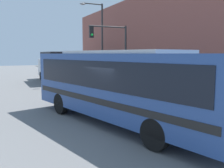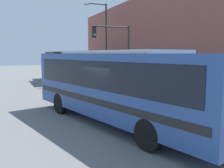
{
  "view_description": "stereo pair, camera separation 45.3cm",
  "coord_description": "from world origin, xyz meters",
  "px_view_note": "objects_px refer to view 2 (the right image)",
  "views": [
    {
      "loc": [
        -4.59,
        -9.23,
        3.03
      ],
      "look_at": [
        1.21,
        3.17,
        1.37
      ],
      "focal_mm": 40.0,
      "sensor_mm": 36.0,
      "label": 1
    },
    {
      "loc": [
        -4.18,
        -9.42,
        3.03
      ],
      "look_at": [
        1.21,
        3.17,
        1.37
      ],
      "focal_mm": 40.0,
      "sensor_mm": 36.0,
      "label": 2
    }
  ],
  "objects_px": {
    "city_bus": "(118,82)",
    "traffic_light_pole": "(116,45)",
    "parking_meter": "(121,76)",
    "delivery_truck": "(60,65)",
    "street_lamp": "(104,37)",
    "fire_hydrant": "(169,94)",
    "pedestrian_near_corner": "(129,76)"
  },
  "relations": [
    {
      "from": "delivery_truck",
      "to": "city_bus",
      "type": "bearing_deg",
      "value": -93.6
    },
    {
      "from": "parking_meter",
      "to": "street_lamp",
      "type": "bearing_deg",
      "value": 90.53
    },
    {
      "from": "pedestrian_near_corner",
      "to": "traffic_light_pole",
      "type": "bearing_deg",
      "value": -146.2
    },
    {
      "from": "city_bus",
      "to": "street_lamp",
      "type": "height_order",
      "value": "street_lamp"
    },
    {
      "from": "traffic_light_pole",
      "to": "street_lamp",
      "type": "bearing_deg",
      "value": 79.61
    },
    {
      "from": "parking_meter",
      "to": "street_lamp",
      "type": "relative_size",
      "value": 0.17
    },
    {
      "from": "traffic_light_pole",
      "to": "street_lamp",
      "type": "height_order",
      "value": "street_lamp"
    },
    {
      "from": "fire_hydrant",
      "to": "parking_meter",
      "type": "relative_size",
      "value": 0.6
    },
    {
      "from": "delivery_truck",
      "to": "pedestrian_near_corner",
      "type": "relative_size",
      "value": 4.45
    },
    {
      "from": "pedestrian_near_corner",
      "to": "street_lamp",
      "type": "bearing_deg",
      "value": 102.99
    },
    {
      "from": "delivery_truck",
      "to": "fire_hydrant",
      "type": "relative_size",
      "value": 10.09
    },
    {
      "from": "city_bus",
      "to": "delivery_truck",
      "type": "distance_m",
      "value": 18.13
    },
    {
      "from": "parking_meter",
      "to": "pedestrian_near_corner",
      "type": "relative_size",
      "value": 0.73
    },
    {
      "from": "parking_meter",
      "to": "street_lamp",
      "type": "height_order",
      "value": "street_lamp"
    },
    {
      "from": "traffic_light_pole",
      "to": "delivery_truck",
      "type": "bearing_deg",
      "value": 106.8
    },
    {
      "from": "city_bus",
      "to": "delivery_truck",
      "type": "xyz_separation_m",
      "value": [
        1.14,
        18.09,
        -0.09
      ]
    },
    {
      "from": "traffic_light_pole",
      "to": "parking_meter",
      "type": "distance_m",
      "value": 3.07
    },
    {
      "from": "city_bus",
      "to": "fire_hydrant",
      "type": "distance_m",
      "value": 5.9
    },
    {
      "from": "delivery_truck",
      "to": "pedestrian_near_corner",
      "type": "xyz_separation_m",
      "value": [
        4.62,
        -7.88,
        -0.65
      ]
    },
    {
      "from": "city_bus",
      "to": "fire_hydrant",
      "type": "height_order",
      "value": "city_bus"
    },
    {
      "from": "city_bus",
      "to": "street_lamp",
      "type": "bearing_deg",
      "value": 57.19
    },
    {
      "from": "city_bus",
      "to": "traffic_light_pole",
      "type": "height_order",
      "value": "traffic_light_pole"
    },
    {
      "from": "city_bus",
      "to": "traffic_light_pole",
      "type": "xyz_separation_m",
      "value": [
        3.9,
        8.96,
        1.87
      ]
    },
    {
      "from": "traffic_light_pole",
      "to": "parking_meter",
      "type": "relative_size",
      "value": 3.9
    },
    {
      "from": "city_bus",
      "to": "traffic_light_pole",
      "type": "distance_m",
      "value": 9.95
    },
    {
      "from": "fire_hydrant",
      "to": "parking_meter",
      "type": "bearing_deg",
      "value": 90.0
    },
    {
      "from": "traffic_light_pole",
      "to": "pedestrian_near_corner",
      "type": "distance_m",
      "value": 3.44
    },
    {
      "from": "parking_meter",
      "to": "pedestrian_near_corner",
      "type": "height_order",
      "value": "pedestrian_near_corner"
    },
    {
      "from": "fire_hydrant",
      "to": "parking_meter",
      "type": "distance_m",
      "value": 7.11
    },
    {
      "from": "street_lamp",
      "to": "delivery_truck",
      "type": "bearing_deg",
      "value": 133.32
    },
    {
      "from": "fire_hydrant",
      "to": "city_bus",
      "type": "bearing_deg",
      "value": -147.92
    },
    {
      "from": "pedestrian_near_corner",
      "to": "fire_hydrant",
      "type": "bearing_deg",
      "value": -96.97
    }
  ]
}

